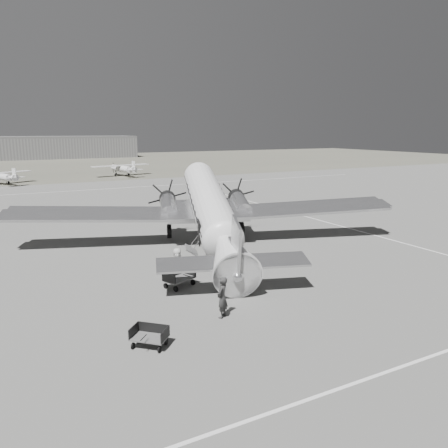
% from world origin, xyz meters
% --- Properties ---
extents(ground, '(260.00, 260.00, 0.00)m').
position_xyz_m(ground, '(0.00, 0.00, 0.00)').
color(ground, slate).
rests_on(ground, ground).
extents(taxi_line_near, '(60.00, 0.15, 0.01)m').
position_xyz_m(taxi_line_near, '(0.00, -14.00, 0.01)').
color(taxi_line_near, silver).
rests_on(taxi_line_near, ground).
extents(taxi_line_right, '(0.15, 80.00, 0.01)m').
position_xyz_m(taxi_line_right, '(12.00, 0.00, 0.01)').
color(taxi_line_right, silver).
rests_on(taxi_line_right, ground).
extents(taxi_line_horizon, '(90.00, 0.15, 0.01)m').
position_xyz_m(taxi_line_horizon, '(0.00, 40.00, 0.01)').
color(taxi_line_horizon, silver).
rests_on(taxi_line_horizon, ground).
extents(grass_infield, '(260.00, 90.00, 0.01)m').
position_xyz_m(grass_infield, '(0.00, 95.00, 0.00)').
color(grass_infield, '#59584B').
rests_on(grass_infield, ground).
extents(hangar_main, '(42.00, 14.00, 6.60)m').
position_xyz_m(hangar_main, '(5.00, 120.00, 3.30)').
color(hangar_main, slate).
rests_on(hangar_main, ground).
extents(dc3_airliner, '(33.95, 28.27, 5.54)m').
position_xyz_m(dc3_airliner, '(-1.52, 3.49, 2.77)').
color(dc3_airliner, silver).
rests_on(dc3_airliner, ground).
extents(light_plane_left, '(13.06, 12.22, 2.15)m').
position_xyz_m(light_plane_left, '(-13.94, 52.68, 1.08)').
color(light_plane_left, silver).
rests_on(light_plane_left, ground).
extents(light_plane_right, '(12.95, 11.36, 2.33)m').
position_xyz_m(light_plane_right, '(6.29, 56.94, 1.16)').
color(light_plane_right, silver).
rests_on(light_plane_right, ground).
extents(baggage_cart_near, '(2.05, 1.78, 0.96)m').
position_xyz_m(baggage_cart_near, '(-6.43, -2.68, 0.48)').
color(baggage_cart_near, '#545454').
rests_on(baggage_cart_near, ground).
extents(baggage_cart_far, '(1.76, 1.74, 0.82)m').
position_xyz_m(baggage_cart_far, '(-9.97, -8.38, 0.41)').
color(baggage_cart_far, '#545454').
rests_on(baggage_cart_far, ground).
extents(ground_crew, '(0.82, 0.80, 1.89)m').
position_xyz_m(ground_crew, '(-6.18, -7.24, 0.95)').
color(ground_crew, '#292929').
rests_on(ground_crew, ground).
extents(ramp_agent, '(0.83, 0.90, 1.49)m').
position_xyz_m(ramp_agent, '(-6.02, -1.45, 0.75)').
color(ramp_agent, silver).
rests_on(ramp_agent, ground).
extents(passenger, '(0.71, 0.93, 1.71)m').
position_xyz_m(passenger, '(-5.91, -1.10, 0.85)').
color(passenger, '#A8A8A6').
rests_on(passenger, ground).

